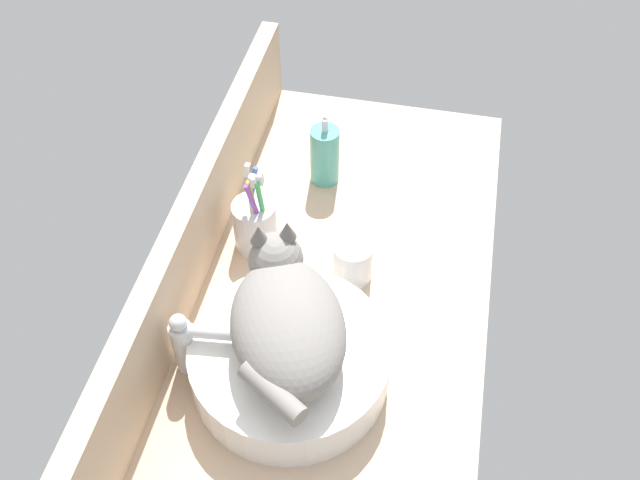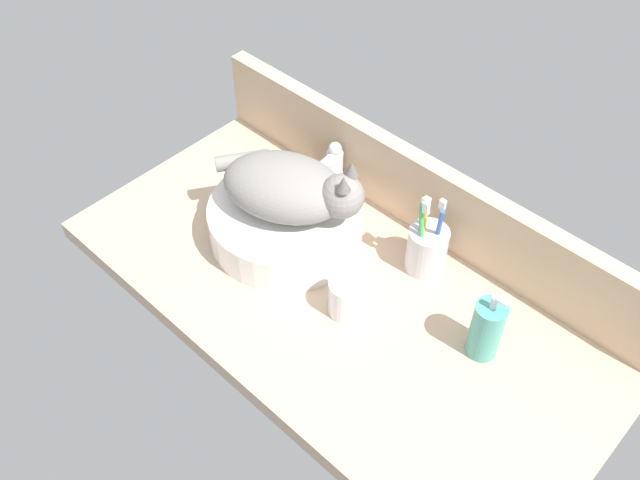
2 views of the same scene
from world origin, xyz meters
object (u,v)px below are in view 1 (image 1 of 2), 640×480
object	(u,v)px
soap_dispenser	(325,155)
water_glass	(353,263)
sink_basin	(290,361)
cat	(286,318)
faucet	(190,341)
toothbrush_cup	(255,223)

from	to	relation	value
soap_dispenser	water_glass	bearing A→B (deg)	-157.22
sink_basin	soap_dispenser	size ratio (longest dim) A/B	2.00
cat	faucet	xyz separation A→B (cm)	(-2.93, 14.94, -6.55)
faucet	cat	bearing A→B (deg)	-78.90
sink_basin	water_glass	xyz separation A→B (cm)	(22.27, -6.02, -0.50)
sink_basin	soap_dispenser	world-z (taller)	soap_dispenser
faucet	soap_dispenser	size ratio (longest dim) A/B	0.86
sink_basin	cat	bearing A→B (deg)	26.06
soap_dispenser	water_glass	xyz separation A→B (cm)	(-23.73, -9.97, -2.82)
cat	toothbrush_cup	size ratio (longest dim) A/B	1.65
faucet	toothbrush_cup	world-z (taller)	toothbrush_cup
sink_basin	water_glass	bearing A→B (deg)	-15.12
sink_basin	faucet	xyz separation A→B (cm)	(-1.70, 15.54, 3.26)
cat	soap_dispenser	bearing A→B (deg)	4.28
cat	faucet	distance (cm)	16.57
faucet	toothbrush_cup	bearing A→B (deg)	-5.59
cat	faucet	world-z (taller)	cat
cat	toothbrush_cup	bearing A→B (deg)	26.05
soap_dispenser	water_glass	world-z (taller)	soap_dispenser
soap_dispenser	toothbrush_cup	bearing A→B (deg)	155.89
water_glass	toothbrush_cup	bearing A→B (deg)	78.21
sink_basin	cat	distance (cm)	9.90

